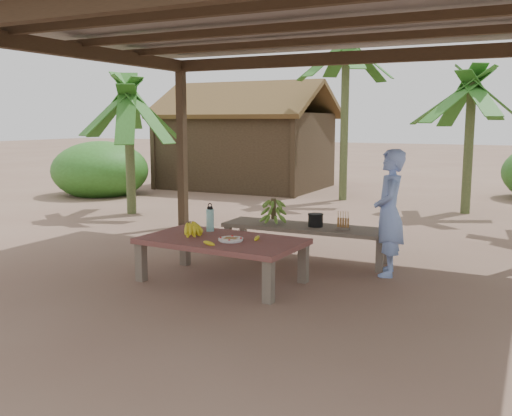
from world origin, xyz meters
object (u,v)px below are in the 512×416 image
at_px(work_table, 222,244).
at_px(water_flask, 210,219).
at_px(bench, 306,230).
at_px(cooking_pot, 316,220).
at_px(ripe_banana_bunch, 189,228).
at_px(plate, 231,240).
at_px(woman, 389,213).

distance_m(work_table, water_flask, 0.51).
distance_m(work_table, bench, 1.48).
bearing_deg(work_table, water_flask, 139.46).
bearing_deg(cooking_pot, ripe_banana_bunch, -126.16).
height_order(work_table, bench, work_table).
bearing_deg(plate, water_flask, 141.47).
relative_size(work_table, woman, 1.24).
bearing_deg(cooking_pot, bench, -178.85).
bearing_deg(water_flask, ripe_banana_bunch, -105.38).
relative_size(bench, ripe_banana_bunch, 7.63).
xyz_separation_m(bench, water_flask, (-0.81, -1.08, 0.25)).
height_order(water_flask, woman, woman).
height_order(work_table, woman, woman).
height_order(ripe_banana_bunch, cooking_pot, ripe_banana_bunch).
relative_size(plate, cooking_pot, 1.45).
relative_size(ripe_banana_bunch, water_flask, 0.85).
distance_m(water_flask, woman, 2.11).
distance_m(bench, cooking_pot, 0.19).
distance_m(bench, water_flask, 1.37).
bearing_deg(woman, ripe_banana_bunch, -75.94).
height_order(work_table, water_flask, water_flask).
xyz_separation_m(work_table, cooking_pot, (0.60, 1.41, 0.10)).
height_order(bench, plate, plate).
distance_m(plate, woman, 1.90).
bearing_deg(water_flask, cooking_pot, 49.13).
relative_size(bench, plate, 8.02).
distance_m(work_table, cooking_pot, 1.53).
xyz_separation_m(ripe_banana_bunch, woman, (2.04, 1.12, 0.16)).
relative_size(ripe_banana_bunch, plate, 1.05).
height_order(bench, cooking_pot, cooking_pot).
height_order(water_flask, cooking_pot, water_flask).
relative_size(cooking_pot, woman, 0.13).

